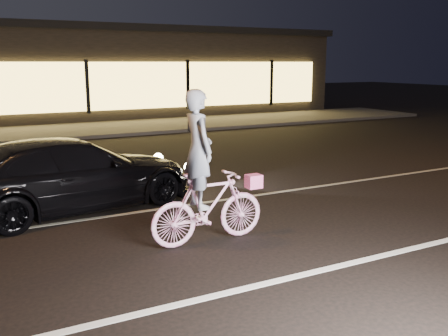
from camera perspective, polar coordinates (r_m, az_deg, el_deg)
ground at (r=8.15m, az=9.11°, el=-6.64°), size 90.00×90.00×0.00m
lane_stripe_near at (r=7.09m, az=16.48°, el=-9.87°), size 60.00×0.12×0.01m
lane_stripe_far at (r=9.75m, az=2.06°, el=-3.36°), size 60.00×0.10×0.01m
sidewalk at (r=19.88m, az=-13.95°, el=4.34°), size 30.00×4.00×0.12m
storefront at (r=25.55m, az=-17.50°, el=10.47°), size 25.40×8.42×4.20m
cyclist at (r=7.15m, az=-2.11°, el=-2.53°), size 1.77×0.61×2.23m
sedan at (r=9.24m, az=-16.97°, el=-0.67°), size 4.68×2.57×1.29m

